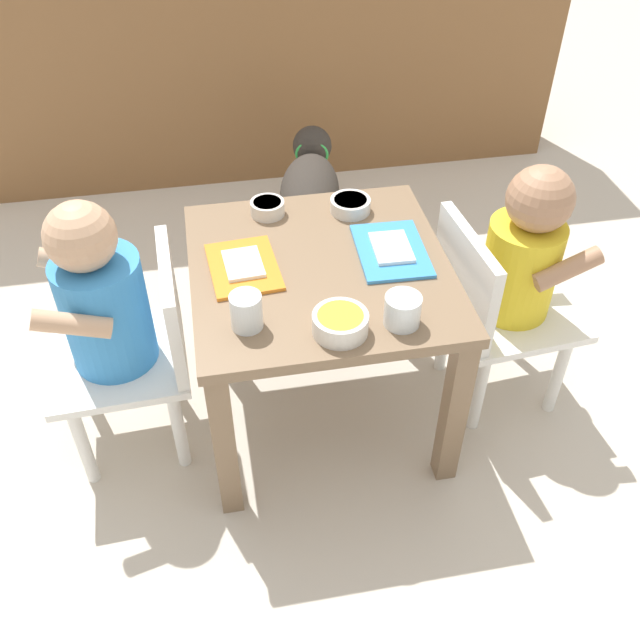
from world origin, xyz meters
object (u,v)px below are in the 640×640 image
(veggie_bowl_near, at_px, (340,323))
(cereal_bowl_right_side, at_px, (350,205))
(seated_child_right, at_px, (516,266))
(food_tray_right, at_px, (391,250))
(water_cup_right, at_px, (246,313))
(dog, at_px, (310,188))
(seated_child_left, at_px, (111,309))
(water_cup_left, at_px, (402,312))
(cereal_bowl_left_side, at_px, (267,207))
(dining_table, at_px, (320,294))
(food_tray_left, at_px, (243,266))

(veggie_bowl_near, bearing_deg, cereal_bowl_right_side, 75.11)
(seated_child_right, relative_size, veggie_bowl_near, 5.94)
(food_tray_right, bearing_deg, water_cup_right, -151.34)
(dog, xyz_separation_m, cereal_bowl_right_side, (0.01, -0.48, 0.24))
(seated_child_left, distance_m, seated_child_right, 0.85)
(seated_child_right, height_order, dog, seated_child_right)
(food_tray_right, height_order, veggie_bowl_near, veggie_bowl_near)
(water_cup_left, relative_size, veggie_bowl_near, 0.66)
(seated_child_right, bearing_deg, water_cup_right, -166.83)
(cereal_bowl_left_side, bearing_deg, seated_child_right, -24.18)
(seated_child_right, distance_m, dog, 0.78)
(dining_table, height_order, water_cup_left, water_cup_left)
(dining_table, xyz_separation_m, cereal_bowl_right_side, (0.10, 0.19, 0.09))
(water_cup_left, xyz_separation_m, water_cup_right, (-0.28, 0.04, 0.00))
(food_tray_left, bearing_deg, water_cup_left, -38.75)
(dining_table, distance_m, cereal_bowl_left_side, 0.24)
(seated_child_left, height_order, food_tray_right, seated_child_left)
(cereal_bowl_left_side, bearing_deg, cereal_bowl_right_side, -6.73)
(food_tray_right, relative_size, water_cup_right, 2.90)
(food_tray_right, distance_m, cereal_bowl_right_side, 0.18)
(dog, height_order, veggie_bowl_near, veggie_bowl_near)
(food_tray_left, xyz_separation_m, veggie_bowl_near, (0.15, -0.22, 0.02))
(veggie_bowl_near, bearing_deg, seated_child_right, 23.50)
(seated_child_right, xyz_separation_m, food_tray_left, (-0.58, 0.04, 0.05))
(dining_table, bearing_deg, cereal_bowl_right_side, 60.96)
(seated_child_left, height_order, seated_child_right, seated_child_left)
(seated_child_left, xyz_separation_m, water_cup_right, (0.26, -0.14, 0.07))
(veggie_bowl_near, bearing_deg, dog, 83.91)
(seated_child_right, distance_m, cereal_bowl_right_side, 0.39)
(seated_child_right, height_order, veggie_bowl_near, seated_child_right)
(water_cup_right, bearing_deg, veggie_bowl_near, -15.82)
(food_tray_right, bearing_deg, cereal_bowl_right_side, 106.91)
(veggie_bowl_near, bearing_deg, food_tray_right, 55.05)
(veggie_bowl_near, xyz_separation_m, cereal_bowl_right_side, (0.10, 0.39, -0.00))
(dog, height_order, cereal_bowl_left_side, cereal_bowl_left_side)
(cereal_bowl_left_side, relative_size, veggie_bowl_near, 0.74)
(seated_child_left, bearing_deg, water_cup_left, -18.77)
(seated_child_right, relative_size, cereal_bowl_left_side, 8.05)
(dining_table, bearing_deg, food_tray_left, 173.37)
(seated_child_left, relative_size, veggie_bowl_near, 6.13)
(food_tray_right, bearing_deg, dining_table, -173.37)
(water_cup_left, bearing_deg, cereal_bowl_right_side, 92.00)
(dog, height_order, food_tray_right, food_tray_right)
(food_tray_left, bearing_deg, dog, 69.08)
(food_tray_left, bearing_deg, cereal_bowl_left_side, 68.80)
(cereal_bowl_right_side, bearing_deg, dog, 91.32)
(food_tray_left, height_order, food_tray_right, same)
(water_cup_right, height_order, veggie_bowl_near, water_cup_right)
(water_cup_left, relative_size, cereal_bowl_left_side, 0.90)
(seated_child_left, bearing_deg, dining_table, 2.11)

